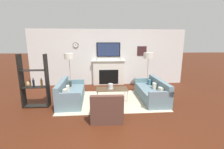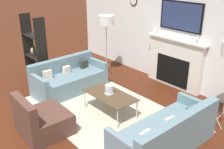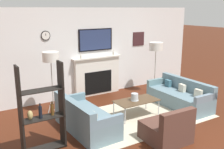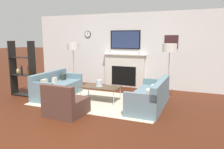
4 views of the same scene
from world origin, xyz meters
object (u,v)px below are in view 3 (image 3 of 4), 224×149
object	(u,v)px
armchair	(167,130)
hurricane_candle	(135,97)
couch_left	(85,119)
shelf_unit	(42,111)
couch_right	(180,97)
coffee_table	(137,101)
floor_lamp_left	(51,58)
floor_lamp_right	(156,47)

from	to	relation	value
armchair	hurricane_candle	bearing A→B (deg)	81.78
couch_left	shelf_unit	bearing A→B (deg)	-162.76
couch_left	shelf_unit	size ratio (longest dim) A/B	1.04
couch_right	shelf_unit	size ratio (longest dim) A/B	1.11
shelf_unit	hurricane_candle	bearing A→B (deg)	9.15
coffee_table	floor_lamp_left	xyz separation A→B (m)	(-1.72, 1.32, 1.08)
couch_right	coffee_table	size ratio (longest dim) A/B	1.69
armchair	hurricane_candle	xyz separation A→B (m)	(0.20, 1.40, 0.26)
couch_right	hurricane_candle	distance (m)	1.54
couch_left	floor_lamp_right	xyz separation A→B (m)	(3.19, 1.37, 1.21)
floor_lamp_right	armchair	bearing A→B (deg)	-126.10
armchair	couch_left	bearing A→B (deg)	132.73
couch_right	floor_lamp_right	distance (m)	1.85
coffee_table	floor_lamp_right	bearing A→B (deg)	37.50
couch_left	hurricane_candle	xyz separation A→B (m)	(1.43, 0.08, 0.23)
couch_left	couch_right	distance (m)	2.94
armchair	floor_lamp_left	xyz separation A→B (m)	(-1.47, 2.70, 1.23)
couch_left	floor_lamp_left	size ratio (longest dim) A/B	1.09
couch_right	hurricane_candle	size ratio (longest dim) A/B	9.41
armchair	coffee_table	distance (m)	1.41
floor_lamp_right	coffee_table	bearing A→B (deg)	-142.50
floor_lamp_right	shelf_unit	size ratio (longest dim) A/B	0.96
armchair	floor_lamp_right	distance (m)	3.56
couch_right	shelf_unit	world-z (taller)	shelf_unit
floor_lamp_left	hurricane_candle	bearing A→B (deg)	-37.81
couch_right	armchair	size ratio (longest dim) A/B	2.21
couch_left	coffee_table	world-z (taller)	couch_left
coffee_table	floor_lamp_right	xyz separation A→B (m)	(1.72, 1.32, 1.08)
couch_right	coffee_table	world-z (taller)	couch_right
couch_left	coffee_table	distance (m)	1.48
couch_left	armchair	distance (m)	1.80
floor_lamp_left	floor_lamp_right	bearing A→B (deg)	0.00
hurricane_candle	floor_lamp_right	world-z (taller)	floor_lamp_right
couch_right	floor_lamp_left	size ratio (longest dim) A/B	1.16
couch_right	coffee_table	bearing A→B (deg)	177.96
floor_lamp_left	shelf_unit	size ratio (longest dim) A/B	0.95
shelf_unit	couch_left	bearing A→B (deg)	17.24
armchair	shelf_unit	world-z (taller)	shelf_unit
couch_left	floor_lamp_right	size ratio (longest dim) A/B	1.08
armchair	coffee_table	world-z (taller)	armchair
armchair	coffee_table	size ratio (longest dim) A/B	0.76
hurricane_candle	floor_lamp_right	distance (m)	2.40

